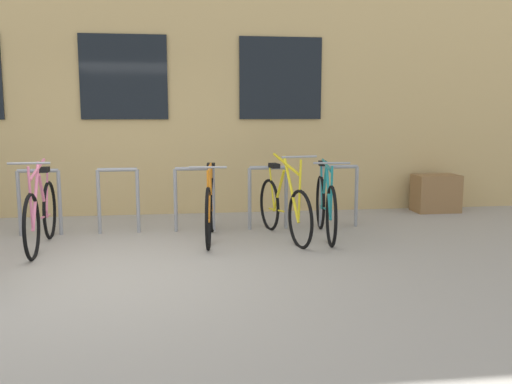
{
  "coord_description": "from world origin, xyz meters",
  "views": [
    {
      "loc": [
        0.88,
        -5.36,
        1.59
      ],
      "look_at": [
        1.8,
        1.6,
        0.56
      ],
      "focal_mm": 38.16,
      "sensor_mm": 36.0,
      "label": 1
    }
  ],
  "objects_px": {
    "bicycle_pink": "(41,214)",
    "bicycle_yellow": "(284,208)",
    "bicycle_teal": "(326,206)",
    "planter_box": "(436,193)",
    "bicycle_orange": "(210,208)"
  },
  "relations": [
    {
      "from": "planter_box",
      "to": "bicycle_teal",
      "type": "bearing_deg",
      "value": -146.47
    },
    {
      "from": "bicycle_orange",
      "to": "planter_box",
      "type": "xyz_separation_m",
      "value": [
        3.7,
        1.44,
        -0.1
      ]
    },
    {
      "from": "bicycle_orange",
      "to": "planter_box",
      "type": "height_order",
      "value": "bicycle_orange"
    },
    {
      "from": "bicycle_yellow",
      "to": "bicycle_pink",
      "type": "bearing_deg",
      "value": -177.42
    },
    {
      "from": "planter_box",
      "to": "bicycle_pink",
      "type": "bearing_deg",
      "value": -164.12
    },
    {
      "from": "bicycle_teal",
      "to": "planter_box",
      "type": "bearing_deg",
      "value": 33.53
    },
    {
      "from": "bicycle_pink",
      "to": "bicycle_orange",
      "type": "height_order",
      "value": "bicycle_pink"
    },
    {
      "from": "bicycle_orange",
      "to": "planter_box",
      "type": "distance_m",
      "value": 3.98
    },
    {
      "from": "bicycle_yellow",
      "to": "bicycle_teal",
      "type": "bearing_deg",
      "value": 2.32
    },
    {
      "from": "bicycle_yellow",
      "to": "planter_box",
      "type": "bearing_deg",
      "value": 28.3
    },
    {
      "from": "bicycle_pink",
      "to": "planter_box",
      "type": "distance_m",
      "value": 5.93
    },
    {
      "from": "bicycle_teal",
      "to": "planter_box",
      "type": "height_order",
      "value": "bicycle_teal"
    },
    {
      "from": "bicycle_pink",
      "to": "bicycle_yellow",
      "type": "relative_size",
      "value": 1.02
    },
    {
      "from": "bicycle_yellow",
      "to": "planter_box",
      "type": "height_order",
      "value": "bicycle_yellow"
    },
    {
      "from": "bicycle_pink",
      "to": "bicycle_orange",
      "type": "relative_size",
      "value": 1.04
    }
  ]
}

